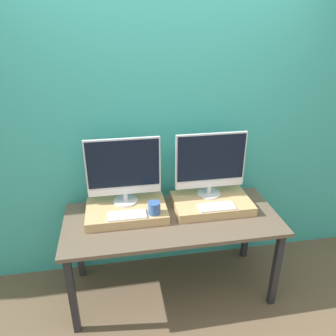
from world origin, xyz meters
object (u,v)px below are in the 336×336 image
(monitor_left, at_px, (124,170))
(keyboard_right, at_px, (217,207))
(keyboard_left, at_px, (127,215))
(monitor_right, at_px, (211,163))
(mug, at_px, (154,208))

(monitor_left, xyz_separation_m, keyboard_right, (0.70, -0.22, -0.28))
(monitor_left, height_order, keyboard_right, monitor_left)
(keyboard_left, xyz_separation_m, monitor_right, (0.70, 0.22, 0.28))
(keyboard_left, bearing_deg, monitor_right, 17.18)
(keyboard_left, height_order, keyboard_right, same)
(mug, bearing_deg, monitor_left, 133.60)
(monitor_right, xyz_separation_m, keyboard_right, (-0.00, -0.22, -0.28))
(monitor_left, bearing_deg, monitor_right, 0.00)
(monitor_left, distance_m, mug, 0.38)
(keyboard_left, xyz_separation_m, keyboard_right, (0.70, 0.00, 0.00))
(mug, xyz_separation_m, monitor_right, (0.49, 0.22, 0.24))
(monitor_right, bearing_deg, keyboard_left, -162.82)
(monitor_left, distance_m, keyboard_left, 0.35)
(monitor_right, bearing_deg, mug, -156.34)
(monitor_right, bearing_deg, monitor_left, 180.00)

